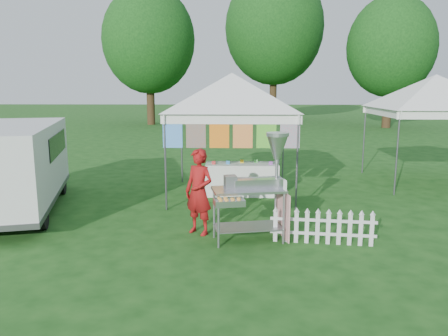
{
  "coord_description": "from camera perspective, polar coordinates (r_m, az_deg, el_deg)",
  "views": [
    {
      "loc": [
        0.12,
        -7.18,
        2.67
      ],
      "look_at": [
        -0.13,
        1.24,
        1.1
      ],
      "focal_mm": 35.0,
      "sensor_mm": 36.0,
      "label": 1
    }
  ],
  "objects": [
    {
      "name": "display_table",
      "position": [
        10.93,
        2.35,
        -1.45
      ],
      "size": [
        1.8,
        0.7,
        0.79
      ],
      "primitive_type": "cube",
      "color": "white",
      "rests_on": "ground"
    },
    {
      "name": "picket_fence",
      "position": [
        7.74,
        12.78,
        -7.64
      ],
      "size": [
        1.79,
        0.24,
        0.56
      ],
      "rotation": [
        0.0,
        0.0,
        -0.12
      ],
      "color": "silver",
      "rests_on": "ground"
    },
    {
      "name": "ground",
      "position": [
        7.66,
        0.68,
        -9.84
      ],
      "size": [
        120.0,
        120.0,
        0.0
      ],
      "primitive_type": "plane",
      "color": "#164413",
      "rests_on": "ground"
    },
    {
      "name": "cargo_van",
      "position": [
        10.48,
        -25.93,
        0.37
      ],
      "size": [
        2.89,
        4.82,
        1.87
      ],
      "rotation": [
        0.0,
        0.0,
        0.26
      ],
      "color": "silver",
      "rests_on": "ground"
    },
    {
      "name": "tree_right",
      "position": [
        30.91,
        21.0,
        14.55
      ],
      "size": [
        5.6,
        5.6,
        8.42
      ],
      "color": "#312412",
      "rests_on": "ground"
    },
    {
      "name": "canopy_main",
      "position": [
        10.68,
        1.05,
        12.26
      ],
      "size": [
        4.24,
        4.24,
        3.45
      ],
      "color": "#59595E",
      "rests_on": "ground"
    },
    {
      "name": "tree_mid",
      "position": [
        35.58,
        6.6,
        17.72
      ],
      "size": [
        7.6,
        7.6,
        11.52
      ],
      "color": "#312412",
      "rests_on": "ground"
    },
    {
      "name": "donut_cart",
      "position": [
        7.54,
        4.73,
        -1.37
      ],
      "size": [
        1.38,
        1.16,
        1.9
      ],
      "rotation": [
        0.0,
        0.0,
        0.2
      ],
      "color": "gray",
      "rests_on": "ground"
    },
    {
      "name": "tree_left",
      "position": [
        31.93,
        -9.79,
        16.11
      ],
      "size": [
        6.4,
        6.4,
        9.53
      ],
      "color": "#312412",
      "rests_on": "ground"
    },
    {
      "name": "vendor",
      "position": [
        7.96,
        -3.29,
        -3.13
      ],
      "size": [
        0.69,
        0.63,
        1.58
      ],
      "primitive_type": "imported",
      "rotation": [
        0.0,
        0.0,
        -0.58
      ],
      "color": "maroon",
      "rests_on": "ground"
    },
    {
      "name": "canopy_right",
      "position": [
        13.32,
        26.0,
        10.9
      ],
      "size": [
        4.24,
        4.24,
        3.45
      ],
      "color": "#59595E",
      "rests_on": "ground"
    }
  ]
}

